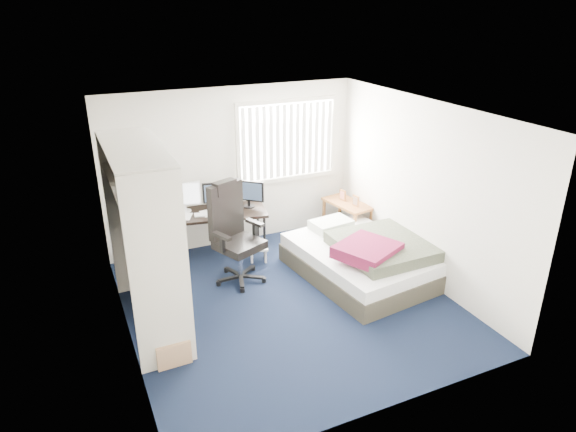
% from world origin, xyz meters
% --- Properties ---
extents(ground, '(4.20, 4.20, 0.00)m').
position_xyz_m(ground, '(0.00, 0.00, 0.00)').
color(ground, black).
rests_on(ground, ground).
extents(room_shell, '(4.20, 4.20, 4.20)m').
position_xyz_m(room_shell, '(0.00, 0.00, 1.51)').
color(room_shell, silver).
rests_on(room_shell, ground).
extents(window_assembly, '(1.72, 0.09, 1.32)m').
position_xyz_m(window_assembly, '(0.90, 2.04, 1.60)').
color(window_assembly, white).
rests_on(window_assembly, ground).
extents(closet, '(0.64, 1.84, 2.22)m').
position_xyz_m(closet, '(-1.67, 0.27, 1.35)').
color(closet, beige).
rests_on(closet, ground).
extents(desk, '(1.56, 0.94, 1.18)m').
position_xyz_m(desk, '(-0.40, 1.75, 0.75)').
color(desk, black).
rests_on(desk, ground).
extents(office_chair, '(0.88, 0.88, 1.42)m').
position_xyz_m(office_chair, '(-0.41, 0.91, 0.55)').
color(office_chair, black).
rests_on(office_chair, ground).
extents(footstool, '(0.35, 0.32, 0.23)m').
position_xyz_m(footstool, '(0.07, 1.27, 0.18)').
color(footstool, white).
rests_on(footstool, ground).
extents(nightstand, '(0.58, 0.93, 0.77)m').
position_xyz_m(nightstand, '(1.75, 1.51, 0.52)').
color(nightstand, brown).
rests_on(nightstand, ground).
extents(bed, '(1.76, 2.21, 0.67)m').
position_xyz_m(bed, '(1.27, 0.23, 0.28)').
color(bed, '#393529').
rests_on(bed, ground).
extents(pine_box, '(0.38, 0.29, 0.28)m').
position_xyz_m(pine_box, '(-1.65, -0.52, 0.14)').
color(pine_box, tan).
rests_on(pine_box, ground).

